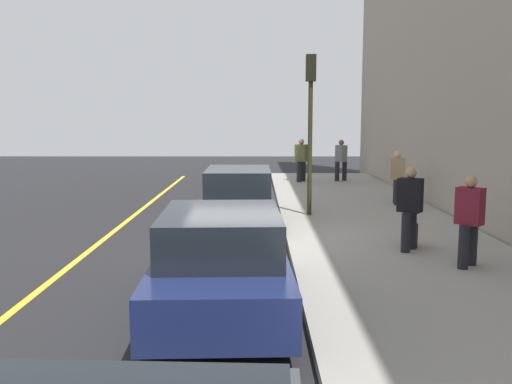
% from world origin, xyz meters
% --- Properties ---
extents(ground_plane, '(56.00, 56.00, 0.00)m').
position_xyz_m(ground_plane, '(0.00, 0.00, 0.00)').
color(ground_plane, black).
extents(sidewalk, '(28.00, 4.60, 0.15)m').
position_xyz_m(sidewalk, '(0.00, -3.30, 0.07)').
color(sidewalk, gray).
rests_on(sidewalk, ground).
extents(lane_stripe_centre, '(28.00, 0.14, 0.01)m').
position_xyz_m(lane_stripe_centre, '(0.00, 3.20, 0.00)').
color(lane_stripe_centre, gold).
rests_on(lane_stripe_centre, ground).
extents(parked_car_navy, '(4.35, 2.02, 1.51)m').
position_xyz_m(parked_car_navy, '(-5.02, 0.15, 0.76)').
color(parked_car_navy, black).
rests_on(parked_car_navy, ground).
extents(parked_car_black, '(4.74, 1.92, 1.51)m').
position_xyz_m(parked_car_black, '(1.51, 0.13, 0.76)').
color(parked_car_black, black).
rests_on(parked_car_black, ground).
extents(pedestrian_burgundy_coat, '(0.51, 0.51, 1.64)m').
position_xyz_m(pedestrian_burgundy_coat, '(-3.01, -4.09, 1.02)').
color(pedestrian_burgundy_coat, black).
rests_on(pedestrian_burgundy_coat, sidewalk).
extents(pedestrian_tan_coat, '(0.54, 0.48, 1.64)m').
position_xyz_m(pedestrian_tan_coat, '(4.30, -4.64, 1.02)').
color(pedestrian_tan_coat, black).
rests_on(pedestrian_tan_coat, sidewalk).
extents(pedestrian_black_coat, '(0.49, 0.53, 1.67)m').
position_xyz_m(pedestrian_black_coat, '(-1.78, -3.37, 1.04)').
color(pedestrian_black_coat, black).
rests_on(pedestrian_black_coat, sidewalk).
extents(pedestrian_olive_coat, '(0.53, 0.57, 1.78)m').
position_xyz_m(pedestrian_olive_coat, '(10.43, -2.18, 1.10)').
color(pedestrian_olive_coat, black).
rests_on(pedestrian_olive_coat, sidewalk).
extents(pedestrian_grey_coat, '(0.55, 0.53, 1.73)m').
position_xyz_m(pedestrian_grey_coat, '(10.69, -3.87, 1.07)').
color(pedestrian_grey_coat, black).
rests_on(pedestrian_grey_coat, sidewalk).
extents(traffic_light_pole, '(0.35, 0.26, 4.30)m').
position_xyz_m(traffic_light_pole, '(2.38, -1.77, 3.06)').
color(traffic_light_pole, '#2D2D19').
rests_on(traffic_light_pole, sidewalk).
extents(rolling_suitcase, '(0.34, 0.22, 0.86)m').
position_xyz_m(rolling_suitcase, '(-1.38, -3.51, 0.40)').
color(rolling_suitcase, '#471E19').
rests_on(rolling_suitcase, sidewalk).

